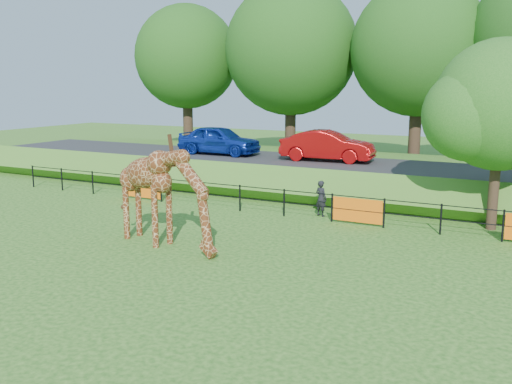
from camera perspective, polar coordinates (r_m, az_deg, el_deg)
ground at (r=16.03m, az=-9.34°, el=-8.28°), size 90.00×90.00×0.00m
giraffe at (r=18.42m, az=-9.15°, el=-0.52°), size 4.61×1.90×3.24m
perimeter_fence at (r=22.55m, az=2.82°, el=-1.07°), size 28.07×0.10×1.10m
embankment at (r=29.41m, az=8.94°, el=1.83°), size 40.00×9.00×1.30m
road at (r=27.90m, az=7.99°, el=2.84°), size 40.00×5.00×0.12m
car_blue at (r=30.73m, az=-3.71°, el=5.22°), size 4.52×1.83×1.54m
car_red at (r=28.23m, az=7.15°, el=4.61°), size 4.65×1.95×1.50m
visitor at (r=22.67m, az=6.52°, el=-0.63°), size 0.61×0.50×1.44m
tree_east at (r=21.77m, az=23.49°, el=7.53°), size 5.40×4.71×6.76m
bg_tree_line at (r=34.89m, az=15.82°, el=13.75°), size 37.30×8.80×11.82m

